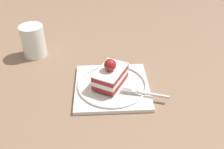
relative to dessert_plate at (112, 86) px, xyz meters
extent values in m
plane|color=#856751|center=(0.02, 0.03, -0.01)|extent=(2.40, 2.40, 0.00)
cube|color=white|center=(0.00, 0.00, 0.00)|extent=(0.22, 0.22, 0.01)
torus|color=white|center=(0.00, 0.00, 0.01)|extent=(0.21, 0.21, 0.01)
cube|color=maroon|center=(0.00, -0.01, 0.01)|extent=(0.11, 0.12, 0.01)
cube|color=white|center=(0.00, -0.01, 0.03)|extent=(0.11, 0.12, 0.01)
cube|color=maroon|center=(0.00, -0.01, 0.04)|extent=(0.11, 0.12, 0.01)
cube|color=white|center=(0.00, -0.01, 0.05)|extent=(0.11, 0.12, 0.00)
sphere|color=maroon|center=(0.00, 0.00, 0.07)|extent=(0.03, 0.03, 0.03)
cube|color=silver|center=(-0.09, 0.07, 0.01)|extent=(0.08, 0.04, 0.00)
cube|color=silver|center=(-0.05, 0.05, 0.01)|extent=(0.02, 0.02, 0.00)
cube|color=silver|center=(-0.03, 0.03, 0.01)|extent=(0.02, 0.01, 0.00)
cube|color=silver|center=(-0.03, 0.04, 0.01)|extent=(0.02, 0.01, 0.00)
cube|color=silver|center=(-0.03, 0.04, 0.01)|extent=(0.02, 0.01, 0.00)
cube|color=silver|center=(-0.03, 0.04, 0.01)|extent=(0.02, 0.01, 0.00)
cylinder|color=white|center=(0.21, -0.21, 0.04)|extent=(0.07, 0.07, 0.10)
cylinder|color=black|center=(0.21, -0.21, 0.02)|extent=(0.06, 0.06, 0.04)
camera|label=1|loc=(0.10, 0.53, 0.43)|focal=41.20mm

